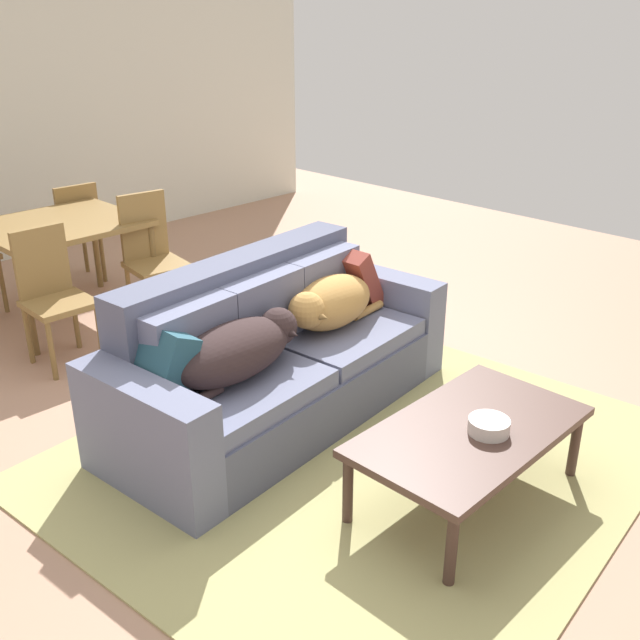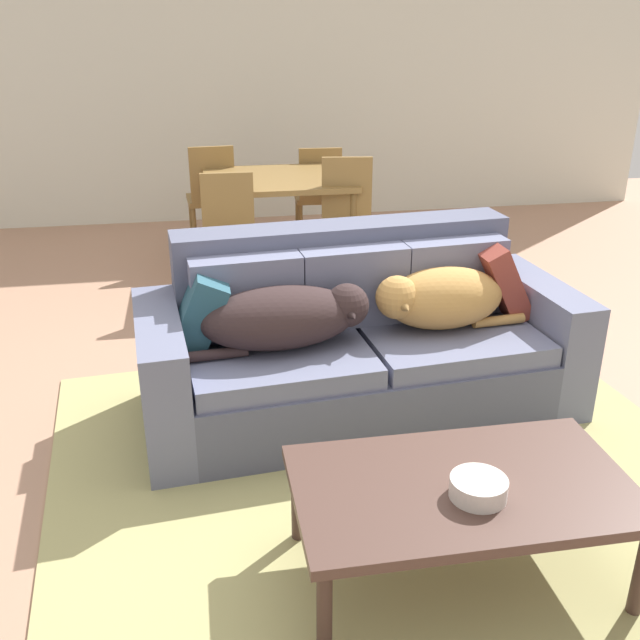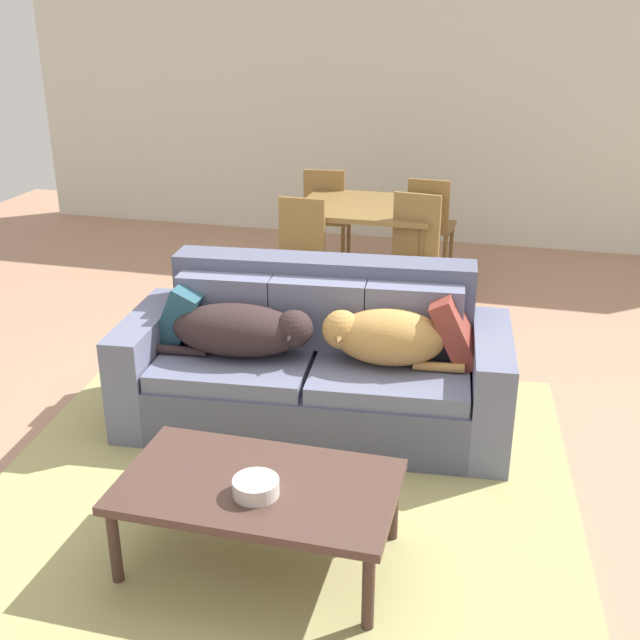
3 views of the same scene
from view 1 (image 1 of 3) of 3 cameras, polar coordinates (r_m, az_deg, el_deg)
The scene contains 13 objects.
ground_plane at distance 4.33m, azimuth -3.85°, elevation -7.74°, with size 10.00×10.00×0.00m, color tan.
area_rug at distance 4.02m, azimuth 3.08°, elevation -10.35°, with size 2.92×2.66×0.01m, color tan.
couch at distance 4.25m, azimuth -3.67°, elevation -3.03°, with size 2.24×1.08×0.91m.
dog_on_left_cushion at distance 3.82m, azimuth -6.37°, elevation -2.28°, with size 0.92×0.43×0.29m.
dog_on_right_cushion at distance 4.35m, azimuth 0.72°, elevation 1.30°, with size 0.78×0.40×0.31m.
throw_pillow_by_left_arm at distance 3.70m, azimuth -12.48°, elevation -3.35°, with size 0.16×0.37×0.37m, color #254E5E.
throw_pillow_by_right_arm at distance 4.72m, azimuth 2.24°, elevation 3.41°, with size 0.12×0.41×0.41m, color brown.
coffee_table at distance 3.57m, azimuth 11.59°, elevation -8.77°, with size 1.18×0.67×0.40m.
bowl_on_coffee_table at distance 3.51m, azimuth 13.02°, elevation -8.05°, with size 0.19×0.19×0.07m, color silver.
dining_table at distance 5.78m, azimuth -19.61°, elevation 6.50°, with size 1.10×0.97×0.76m.
dining_chair_near_left at distance 5.12m, azimuth -20.10°, elevation 2.13°, with size 0.41×0.41×0.91m.
dining_chair_near_right at distance 5.59m, azimuth -12.97°, elevation 5.09°, with size 0.45×0.45×0.97m.
dining_chair_far_right at distance 6.56m, azimuth -18.56°, elevation 6.72°, with size 0.42×0.42×0.88m.
Camera 1 is at (-2.44, -2.79, 2.24)m, focal length 41.08 mm.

